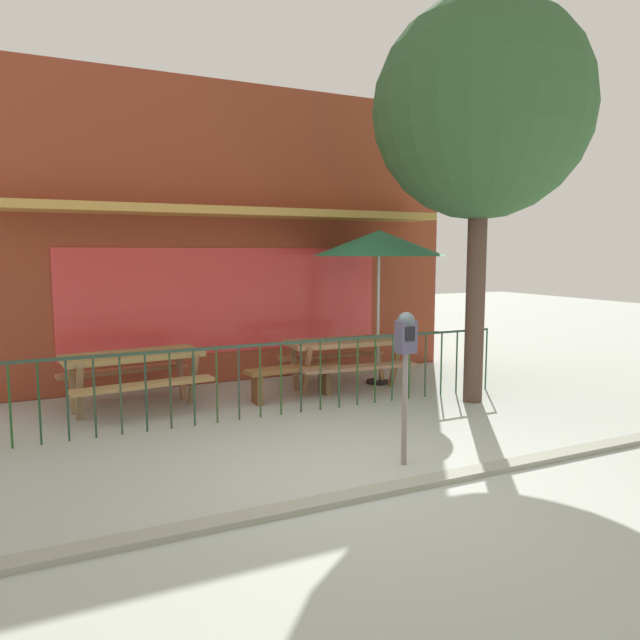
{
  "coord_description": "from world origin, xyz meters",
  "views": [
    {
      "loc": [
        -2.71,
        -4.81,
        2.12
      ],
      "look_at": [
        0.75,
        2.58,
        1.18
      ],
      "focal_mm": 32.69,
      "sensor_mm": 36.0,
      "label": 1
    }
  ],
  "objects_px": {
    "picnic_table_left": "(133,365)",
    "patio_bench": "(292,375)",
    "picnic_table_right": "(345,350)",
    "patio_umbrella": "(379,244)",
    "parking_meter_near": "(406,348)",
    "street_tree": "(481,111)"
  },
  "relations": [
    {
      "from": "picnic_table_right",
      "to": "parking_meter_near",
      "type": "distance_m",
      "value": 3.39
    },
    {
      "from": "patio_bench",
      "to": "picnic_table_right",
      "type": "bearing_deg",
      "value": 14.29
    },
    {
      "from": "picnic_table_right",
      "to": "street_tree",
      "type": "bearing_deg",
      "value": -48.88
    },
    {
      "from": "patio_umbrella",
      "to": "parking_meter_near",
      "type": "xyz_separation_m",
      "value": [
        -1.65,
        -3.29,
        -1.07
      ]
    },
    {
      "from": "picnic_table_right",
      "to": "parking_meter_near",
      "type": "height_order",
      "value": "parking_meter_near"
    },
    {
      "from": "parking_meter_near",
      "to": "street_tree",
      "type": "distance_m",
      "value": 4.03
    },
    {
      "from": "patio_umbrella",
      "to": "street_tree",
      "type": "distance_m",
      "value": 2.46
    },
    {
      "from": "patio_bench",
      "to": "street_tree",
      "type": "distance_m",
      "value": 4.51
    },
    {
      "from": "patio_umbrella",
      "to": "parking_meter_near",
      "type": "distance_m",
      "value": 3.84
    },
    {
      "from": "picnic_table_right",
      "to": "patio_bench",
      "type": "distance_m",
      "value": 1.06
    },
    {
      "from": "picnic_table_right",
      "to": "street_tree",
      "type": "height_order",
      "value": "street_tree"
    },
    {
      "from": "picnic_table_right",
      "to": "patio_bench",
      "type": "height_order",
      "value": "picnic_table_right"
    },
    {
      "from": "street_tree",
      "to": "picnic_table_left",
      "type": "bearing_deg",
      "value": 159.94
    },
    {
      "from": "picnic_table_left",
      "to": "parking_meter_near",
      "type": "relative_size",
      "value": 1.26
    },
    {
      "from": "patio_umbrella",
      "to": "patio_bench",
      "type": "distance_m",
      "value": 2.55
    },
    {
      "from": "picnic_table_left",
      "to": "patio_umbrella",
      "type": "height_order",
      "value": "patio_umbrella"
    },
    {
      "from": "picnic_table_right",
      "to": "patio_umbrella",
      "type": "relative_size",
      "value": 0.76
    },
    {
      "from": "picnic_table_right",
      "to": "street_tree",
      "type": "relative_size",
      "value": 0.34
    },
    {
      "from": "picnic_table_left",
      "to": "patio_bench",
      "type": "xyz_separation_m",
      "value": [
        2.16,
        -0.4,
        -0.26
      ]
    },
    {
      "from": "parking_meter_near",
      "to": "street_tree",
      "type": "height_order",
      "value": "street_tree"
    },
    {
      "from": "picnic_table_left",
      "to": "picnic_table_right",
      "type": "distance_m",
      "value": 3.16
    },
    {
      "from": "patio_umbrella",
      "to": "street_tree",
      "type": "xyz_separation_m",
      "value": [
        0.64,
        -1.59,
        1.77
      ]
    }
  ]
}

